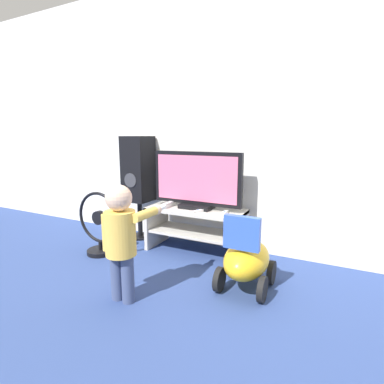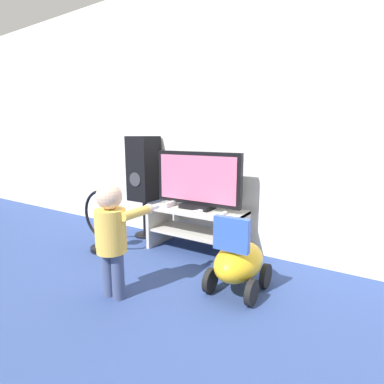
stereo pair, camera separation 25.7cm
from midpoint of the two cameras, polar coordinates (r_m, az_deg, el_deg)
ground_plane at (r=2.81m, az=-3.83°, el=-12.61°), size 16.00×16.00×0.00m
wall_back at (r=3.01m, az=0.69°, el=14.34°), size 10.00×0.06×2.60m
tv_stand at (r=2.87m, az=-1.84°, el=-6.03°), size 0.93×0.40×0.43m
television at (r=2.80m, az=-1.72°, el=2.11°), size 0.88×0.20×0.54m
game_console at (r=2.91m, az=-7.09°, el=-2.45°), size 0.04×0.17×0.05m
remote_primary at (r=2.64m, az=3.40°, el=-4.05°), size 0.04×0.13×0.03m
remote_secondary at (r=2.69m, az=-1.58°, el=-3.73°), size 0.08×0.13×0.03m
child at (r=2.07m, az=-16.77°, el=-7.68°), size 0.31×0.46×0.80m
speaker_tower at (r=3.26m, az=-12.41°, el=3.82°), size 0.27×0.29×1.10m
floor_fan at (r=3.00m, az=-19.62°, el=-6.25°), size 0.49×0.26×0.60m
ride_on_toy at (r=2.25m, az=7.03°, el=-12.75°), size 0.35×0.51×0.58m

